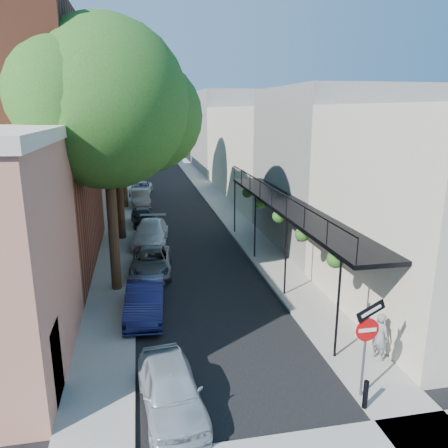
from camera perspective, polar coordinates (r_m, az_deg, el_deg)
name	(u,v)px	position (r m, az deg, el deg)	size (l,w,h in m)	color
ground	(261,441)	(11.89, 4.81, -26.36)	(160.00, 160.00, 0.00)	black
road_surface	(170,199)	(39.45, -7.07, 3.25)	(6.00, 64.00, 0.01)	black
sidewalk_left	(124,200)	(39.38, -12.89, 3.05)	(2.00, 64.00, 0.12)	gray
sidewalk_right	(214,197)	(39.90, -1.33, 3.57)	(2.00, 64.00, 0.12)	gray
buildings_left	(53,146)	(38.05, -21.47, 9.45)	(10.10, 59.10, 12.00)	tan
buildings_right	(269,148)	(39.94, 5.95, 9.84)	(9.80, 55.00, 10.00)	#BEB69D
sign_post	(367,333)	(12.56, 18.16, -13.42)	(0.89, 0.17, 2.99)	#595B60
bollard	(366,394)	(12.92, 18.00, -20.42)	(0.14, 0.14, 0.80)	black
oak_near	(116,107)	(18.86, -13.87, 14.56)	(7.48, 6.80, 11.42)	#2E2012
oak_mid	(122,122)	(26.84, -13.14, 12.79)	(6.60, 6.00, 10.20)	#2E2012
oak_far	(126,103)	(35.86, -12.71, 15.15)	(7.70, 7.00, 11.90)	#2E2012
parked_car_a	(171,389)	(12.41, -6.96, -20.62)	(1.53, 3.80, 1.29)	#A3ADB4
parked_car_b	(145,300)	(17.42, -10.25, -9.71)	(1.41, 4.04, 1.33)	#13163D
parked_car_c	(151,262)	(21.69, -9.47, -4.91)	(1.94, 4.20, 1.17)	#58595F
parked_car_d	(151,233)	(26.22, -9.57, -1.19)	(1.94, 4.77, 1.38)	silver
parked_car_e	(143,217)	(30.59, -10.59, 0.92)	(1.46, 3.64, 1.24)	black
parked_car_f	(140,198)	(36.82, -10.87, 3.33)	(1.41, 4.05, 1.34)	slate
parked_car_g	(141,188)	(41.81, -10.79, 4.58)	(1.98, 4.29, 1.19)	#9FA9B3
pedestrian	(380,336)	(14.98, 19.72, -13.64)	(0.57, 0.37, 1.57)	slate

